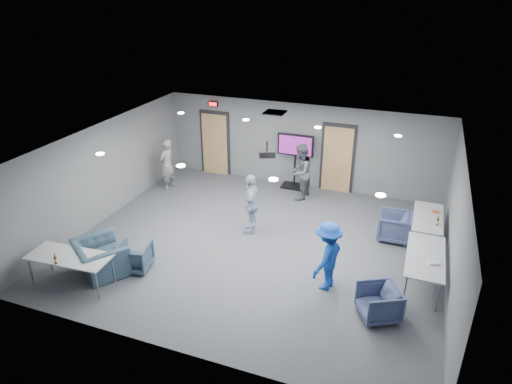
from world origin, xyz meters
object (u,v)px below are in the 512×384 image
(chair_front_b, at_px, (101,258))
(projector, at_px, (267,153))
(table_front_left, at_px, (70,258))
(person_c, at_px, (251,204))
(chair_right_c, at_px, (379,303))
(chair_right_a, at_px, (394,226))
(person_d, at_px, (328,256))
(chair_front_a, at_px, (135,256))
(bottle_front, at_px, (56,260))
(person_a, at_px, (167,164))
(person_b, at_px, (300,172))
(table_right_b, at_px, (425,257))
(tv_stand, at_px, (295,158))
(table_right_a, at_px, (428,218))
(bottle_right, at_px, (437,222))

(chair_front_b, xyz_separation_m, projector, (3.07, 2.66, 2.02))
(table_front_left, height_order, projector, projector)
(person_c, distance_m, table_front_left, 4.57)
(chair_right_c, distance_m, projector, 4.21)
(chair_right_a, bearing_deg, person_c, -75.52)
(person_d, height_order, chair_front_a, person_d)
(chair_right_a, relative_size, bottle_front, 3.42)
(chair_right_c, relative_size, table_front_left, 0.40)
(chair_right_a, relative_size, projector, 1.68)
(person_a, relative_size, person_b, 0.95)
(table_right_b, relative_size, projector, 3.98)
(person_d, distance_m, table_front_left, 5.57)
(person_d, bearing_deg, projector, -111.81)
(chair_front_a, bearing_deg, chair_front_b, 19.42)
(person_a, distance_m, tv_stand, 4.07)
(chair_front_b, relative_size, tv_stand, 0.66)
(table_front_left, xyz_separation_m, bottle_front, (-0.05, -0.33, 0.13))
(chair_right_c, relative_size, table_right_b, 0.40)
(chair_front_a, bearing_deg, table_right_b, -176.53)
(chair_front_b, bearing_deg, chair_right_c, -139.31)
(person_c, relative_size, chair_front_b, 1.39)
(table_right_a, bearing_deg, chair_front_b, 120.14)
(chair_right_a, bearing_deg, tv_stand, -124.04)
(table_right_b, distance_m, projector, 4.25)
(chair_right_a, bearing_deg, person_d, -24.18)
(chair_front_b, bearing_deg, person_b, -85.92)
(person_b, relative_size, chair_front_b, 1.47)
(person_d, xyz_separation_m, chair_front_b, (-4.95, -1.24, -0.41))
(person_b, relative_size, chair_right_c, 2.29)
(person_d, distance_m, chair_front_b, 5.12)
(table_front_left, relative_size, tv_stand, 1.05)
(person_b, relative_size, person_d, 1.09)
(table_front_left, xyz_separation_m, projector, (3.37, 3.26, 1.72))
(bottle_right, bearing_deg, tv_stand, 149.71)
(person_a, bearing_deg, table_front_left, 14.31)
(chair_right_c, bearing_deg, tv_stand, -177.07)
(person_c, bearing_deg, table_front_left, -50.56)
(table_right_a, relative_size, bottle_right, 6.65)
(chair_front_a, bearing_deg, person_c, -138.49)
(person_c, xyz_separation_m, projector, (0.52, -0.30, 1.58))
(person_b, xyz_separation_m, bottle_right, (3.93, -1.77, -0.04))
(chair_right_a, distance_m, chair_front_a, 6.52)
(chair_right_a, height_order, projector, projector)
(person_c, bearing_deg, tv_stand, 163.42)
(person_b, bearing_deg, chair_front_b, -24.89)
(person_c, height_order, person_d, person_c)
(person_c, relative_size, table_front_left, 0.88)
(person_b, distance_m, projector, 3.14)
(table_front_left, relative_size, bottle_right, 7.24)
(person_d, height_order, table_right_a, person_d)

